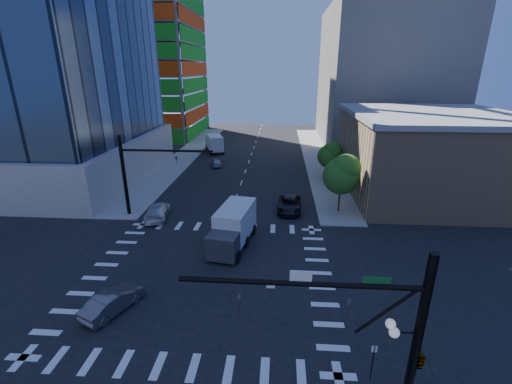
{
  "coord_description": "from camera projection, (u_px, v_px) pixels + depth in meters",
  "views": [
    {
      "loc": [
        5.54,
        -23.35,
        15.73
      ],
      "look_at": [
        3.3,
        8.0,
        4.39
      ],
      "focal_mm": 24.0,
      "sensor_mm": 36.0,
      "label": 1
    }
  ],
  "objects": [
    {
      "name": "ground",
      "position": [
        208.0,
        276.0,
        27.62
      ],
      "size": [
        160.0,
        160.0,
        0.0
      ],
      "primitive_type": "plane",
      "color": "black",
      "rests_on": "ground"
    },
    {
      "name": "box_truck_far",
      "position": [
        214.0,
        144.0,
        68.47
      ],
      "size": [
        4.81,
        7.06,
        3.41
      ],
      "rotation": [
        0.0,
        0.0,
        3.49
      ],
      "color": "black",
      "rests_on": "ground"
    },
    {
      "name": "car_sb_cross",
      "position": [
        113.0,
        301.0,
        23.4
      ],
      "size": [
        3.3,
        4.79,
        1.5
      ],
      "primitive_type": "imported",
      "rotation": [
        0.0,
        0.0,
        2.72
      ],
      "color": "#525056",
      "rests_on": "ground"
    },
    {
      "name": "sidewalk_nw",
      "position": [
        186.0,
        155.0,
        65.96
      ],
      "size": [
        5.0,
        60.0,
        0.15
      ],
      "primitive_type": "cube",
      "color": "gray",
      "rests_on": "ground"
    },
    {
      "name": "signal_mast_nw",
      "position": [
        137.0,
        169.0,
        37.21
      ],
      "size": [
        10.2,
        0.4,
        9.0
      ],
      "color": "black",
      "rests_on": "sidewalk_nw"
    },
    {
      "name": "car_nb_far",
      "position": [
        290.0,
        204.0,
        40.05
      ],
      "size": [
        2.92,
        5.82,
        1.58
      ],
      "primitive_type": "imported",
      "rotation": [
        0.0,
        0.0,
        -0.05
      ],
      "color": "black",
      "rests_on": "ground"
    },
    {
      "name": "signal_mast_se",
      "position": [
        396.0,
        339.0,
        14.42
      ],
      "size": [
        10.51,
        2.48,
        9.0
      ],
      "color": "black",
      "rests_on": "sidewalk_se"
    },
    {
      "name": "no_parking_sign",
      "position": [
        373.0,
        358.0,
        17.99
      ],
      "size": [
        0.3,
        0.06,
        2.2
      ],
      "color": "black",
      "rests_on": "ground"
    },
    {
      "name": "bg_building_ne",
      "position": [
        383.0,
        78.0,
        72.67
      ],
      "size": [
        24.0,
        30.0,
        28.0
      ],
      "primitive_type": "cube",
      "color": "#68625E",
      "rests_on": "ground"
    },
    {
      "name": "commercial_building",
      "position": [
        429.0,
        153.0,
        44.78
      ],
      "size": [
        20.5,
        22.5,
        10.6
      ],
      "color": "tan",
      "rests_on": "ground"
    },
    {
      "name": "tree_south",
      "position": [
        343.0,
        174.0,
        38.23
      ],
      "size": [
        4.16,
        4.16,
        6.82
      ],
      "color": "#382316",
      "rests_on": "sidewalk_ne"
    },
    {
      "name": "car_sb_mid",
      "position": [
        216.0,
        162.0,
        58.46
      ],
      "size": [
        2.51,
        4.18,
        1.33
      ],
      "primitive_type": "imported",
      "rotation": [
        0.0,
        0.0,
        3.4
      ],
      "color": "#989B9F",
      "rests_on": "ground"
    },
    {
      "name": "sidewalk_ne",
      "position": [
        317.0,
        157.0,
        64.29
      ],
      "size": [
        5.0,
        60.0,
        0.15
      ],
      "primitive_type": "cube",
      "color": "gray",
      "rests_on": "ground"
    },
    {
      "name": "car_sb_near",
      "position": [
        158.0,
        211.0,
        38.17
      ],
      "size": [
        3.0,
        5.73,
        1.59
      ],
      "primitive_type": "imported",
      "rotation": [
        0.0,
        0.0,
        3.29
      ],
      "color": "silver",
      "rests_on": "ground"
    },
    {
      "name": "construction_building",
      "position": [
        140.0,
        28.0,
        79.2
      ],
      "size": [
        25.16,
        34.5,
        70.6
      ],
      "color": "slate",
      "rests_on": "ground"
    },
    {
      "name": "box_truck_near",
      "position": [
        232.0,
        231.0,
        31.67
      ],
      "size": [
        4.04,
        7.23,
        3.58
      ],
      "rotation": [
        0.0,
        0.0,
        -0.17
      ],
      "color": "black",
      "rests_on": "ground"
    },
    {
      "name": "road_markings",
      "position": [
        208.0,
        276.0,
        27.62
      ],
      "size": [
        20.0,
        20.0,
        0.01
      ],
      "primitive_type": "cube",
      "color": "silver",
      "rests_on": "ground"
    },
    {
      "name": "tree_north",
      "position": [
        331.0,
        155.0,
        49.7
      ],
      "size": [
        3.54,
        3.52,
        5.78
      ],
      "color": "#382316",
      "rests_on": "sidewalk_ne"
    }
  ]
}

